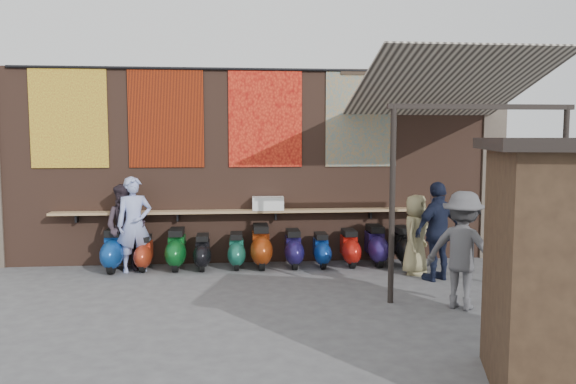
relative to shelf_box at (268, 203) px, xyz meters
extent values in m
plane|color=#474749|center=(-0.34, -2.30, -1.26)|extent=(70.00, 70.00, 0.00)
cube|color=brown|center=(-0.34, 0.40, 0.74)|extent=(10.00, 0.40, 4.00)
cube|color=#4C4238|center=(4.86, 0.40, 0.74)|extent=(0.50, 0.50, 4.00)
cube|color=#9E7A51|center=(-0.34, 0.03, -0.16)|extent=(8.00, 0.32, 0.05)
cube|color=white|center=(0.00, 0.00, 0.00)|extent=(0.64, 0.29, 0.27)
cube|color=#A03F17|center=(-3.94, 0.18, 1.74)|extent=(1.50, 0.02, 2.00)
cube|color=red|center=(-2.04, 0.18, 1.74)|extent=(1.50, 0.02, 2.00)
cube|color=red|center=(-0.04, 0.18, 1.74)|extent=(1.50, 0.02, 2.00)
cube|color=teal|center=(1.96, 0.18, 1.74)|extent=(1.50, 0.02, 2.00)
cylinder|color=black|center=(-0.34, 0.17, 2.72)|extent=(9.50, 0.06, 0.06)
imported|color=#97A4DC|center=(-2.62, -0.37, -0.33)|extent=(0.78, 0.64, 1.85)
imported|color=#2F252D|center=(-2.80, -0.30, -0.41)|extent=(0.94, 0.80, 1.70)
imported|color=#171C34|center=(3.01, -1.59, -0.36)|extent=(1.15, 0.85, 1.81)
imported|color=#4E4D52|center=(2.77, -3.28, -0.36)|extent=(1.32, 1.26, 1.80)
imported|color=#9A8F62|center=(2.75, -1.09, -0.50)|extent=(0.82, 0.89, 1.53)
cube|color=beige|center=(3.16, -1.40, 2.29)|extent=(3.20, 3.28, 0.97)
cube|color=#33261C|center=(3.16, 0.19, 2.69)|extent=(3.30, 0.08, 0.12)
cube|color=black|center=(3.16, -2.90, 1.82)|extent=(3.00, 0.08, 0.08)
cylinder|color=black|center=(1.76, -2.90, 0.29)|extent=(0.09, 0.09, 3.10)
cylinder|color=black|center=(4.56, -2.90, 0.29)|extent=(0.09, 0.09, 3.10)
camera|label=1|loc=(-0.67, -11.37, 1.34)|focal=35.00mm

